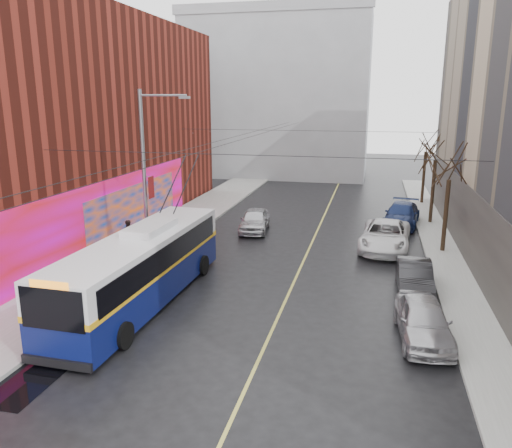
# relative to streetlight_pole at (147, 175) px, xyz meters

# --- Properties ---
(ground) EXTENTS (140.00, 140.00, 0.00)m
(ground) POSITION_rel_streetlight_pole_xyz_m (6.14, -10.00, -4.85)
(ground) COLOR black
(ground) RESTS_ON ground
(sidewalk_left) EXTENTS (4.00, 60.00, 0.15)m
(sidewalk_left) POSITION_rel_streetlight_pole_xyz_m (-1.86, 2.00, -4.77)
(sidewalk_left) COLOR gray
(sidewalk_left) RESTS_ON ground
(sidewalk_right) EXTENTS (2.00, 60.00, 0.15)m
(sidewalk_right) POSITION_rel_streetlight_pole_xyz_m (15.14, 2.00, -4.77)
(sidewalk_right) COLOR gray
(sidewalk_right) RESTS_ON ground
(lane_line) EXTENTS (0.12, 50.00, 0.01)m
(lane_line) POSITION_rel_streetlight_pole_xyz_m (7.64, 4.00, -4.84)
(lane_line) COLOR #BFB74C
(lane_line) RESTS_ON ground
(building_left) EXTENTS (12.11, 36.00, 14.00)m
(building_left) POSITION_rel_streetlight_pole_xyz_m (-9.85, 3.99, 2.14)
(building_left) COLOR #521810
(building_left) RESTS_ON ground
(building_far) EXTENTS (20.50, 12.10, 18.00)m
(building_far) POSITION_rel_streetlight_pole_xyz_m (0.14, 34.99, 4.17)
(building_far) COLOR gray
(building_far) RESTS_ON ground
(streetlight_pole) EXTENTS (2.65, 0.60, 9.00)m
(streetlight_pole) POSITION_rel_streetlight_pole_xyz_m (0.00, 0.00, 0.00)
(streetlight_pole) COLOR slate
(streetlight_pole) RESTS_ON ground
(catenary_wires) EXTENTS (18.00, 60.00, 0.22)m
(catenary_wires) POSITION_rel_streetlight_pole_xyz_m (3.60, 4.77, 1.40)
(catenary_wires) COLOR black
(tree_near) EXTENTS (3.20, 3.20, 6.40)m
(tree_near) POSITION_rel_streetlight_pole_xyz_m (15.14, 6.00, 0.13)
(tree_near) COLOR black
(tree_near) RESTS_ON ground
(tree_mid) EXTENTS (3.20, 3.20, 6.68)m
(tree_mid) POSITION_rel_streetlight_pole_xyz_m (15.14, 13.00, 0.41)
(tree_mid) COLOR black
(tree_mid) RESTS_ON ground
(tree_far) EXTENTS (3.20, 3.20, 6.57)m
(tree_far) POSITION_rel_streetlight_pole_xyz_m (15.14, 20.00, 0.30)
(tree_far) COLOR black
(tree_far) RESTS_ON ground
(puddle) EXTENTS (2.16, 3.80, 0.01)m
(puddle) POSITION_rel_streetlight_pole_xyz_m (0.69, -10.71, -4.84)
(puddle) COLOR black
(puddle) RESTS_ON ground
(pigeons_flying) EXTENTS (3.65, 3.72, 0.87)m
(pigeons_flying) POSITION_rel_streetlight_pole_xyz_m (3.36, 0.14, 1.88)
(pigeons_flying) COLOR slate
(trolleybus) EXTENTS (3.06, 12.17, 5.73)m
(trolleybus) POSITION_rel_streetlight_pole_xyz_m (1.68, -4.49, -3.25)
(trolleybus) COLOR #091148
(trolleybus) RESTS_ON ground
(parked_car_a) EXTENTS (2.11, 4.53, 1.50)m
(parked_car_a) POSITION_rel_streetlight_pole_xyz_m (13.11, -5.34, -4.10)
(parked_car_a) COLOR #BBBABF
(parked_car_a) RESTS_ON ground
(parked_car_b) EXTENTS (1.51, 4.25, 1.40)m
(parked_car_b) POSITION_rel_streetlight_pole_xyz_m (13.13, -0.52, -4.15)
(parked_car_b) COLOR #252528
(parked_car_b) RESTS_ON ground
(parked_car_c) EXTENTS (3.15, 6.05, 1.63)m
(parked_car_c) POSITION_rel_streetlight_pole_xyz_m (11.94, 5.97, -4.03)
(parked_car_c) COLOR white
(parked_car_c) RESTS_ON ground
(parked_car_d) EXTENTS (2.93, 5.58, 1.54)m
(parked_car_d) POSITION_rel_streetlight_pole_xyz_m (13.14, 12.06, -4.08)
(parked_car_d) COLOR #16224E
(parked_car_d) RESTS_ON ground
(following_car) EXTENTS (2.19, 4.52, 1.49)m
(following_car) POSITION_rel_streetlight_pole_xyz_m (3.58, 8.27, -4.10)
(following_car) COLOR #BABBBF
(following_car) RESTS_ON ground
(pedestrian_a) EXTENTS (0.63, 0.73, 1.71)m
(pedestrian_a) POSITION_rel_streetlight_pole_xyz_m (-1.16, -0.79, -3.84)
(pedestrian_a) COLOR black
(pedestrian_a) RESTS_ON sidewalk_left
(pedestrian_b) EXTENTS (1.03, 1.03, 1.68)m
(pedestrian_b) POSITION_rel_streetlight_pole_xyz_m (-2.36, 2.22, -3.86)
(pedestrian_b) COLOR black
(pedestrian_b) RESTS_ON sidewalk_left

